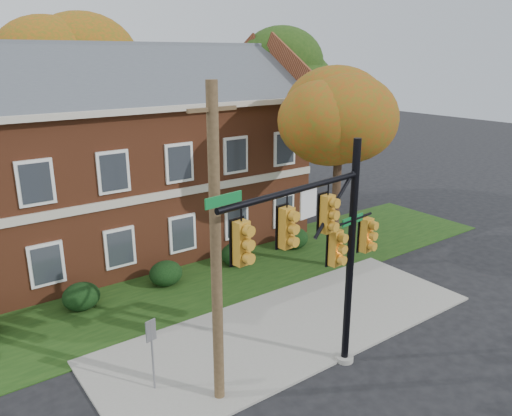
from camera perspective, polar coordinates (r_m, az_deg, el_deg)
ground at (r=17.49m, az=6.17°, el=-14.81°), size 120.00×120.00×0.00m
sidewalk at (r=18.11m, az=4.00°, el=-13.39°), size 14.00×5.00×0.08m
grass_strip at (r=21.72m, az=-4.59°, el=-7.99°), size 30.00×6.00×0.04m
apartment_building at (r=24.57m, az=-16.29°, el=6.54°), size 18.80×8.80×9.74m
hedge_left at (r=20.13m, az=-19.35°, el=-9.52°), size 1.40×1.26×1.05m
hedge_center at (r=21.21m, az=-10.27°, el=-7.36°), size 1.40×1.26×1.05m
hedge_right at (r=22.79m, az=-2.33°, el=-5.31°), size 1.40×1.26×1.05m
hedge_far_right at (r=24.76m, az=4.42°, el=-3.47°), size 1.40×1.26×1.05m
tree_near_right at (r=21.43m, az=10.25°, el=10.03°), size 4.50×4.25×8.58m
tree_right_rear at (r=30.65m, az=3.46°, el=15.08°), size 6.30×5.95×10.62m
tree_far_rear at (r=32.07m, az=-19.65°, el=15.54°), size 6.84×6.46×11.52m
traffic_signal at (r=13.74m, az=7.86°, el=-3.75°), size 6.27×1.05×7.04m
utility_pole at (r=12.79m, az=-4.61°, el=-5.09°), size 1.35×0.30×8.69m
sign_post at (r=14.67m, az=-11.83°, el=-14.92°), size 0.33×0.11×2.26m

